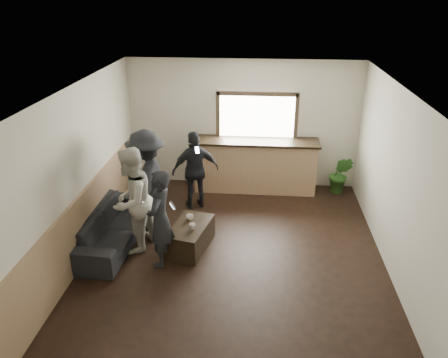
# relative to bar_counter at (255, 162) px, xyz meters

# --- Properties ---
(ground) EXTENTS (5.00, 6.00, 0.01)m
(ground) POSITION_rel_bar_counter_xyz_m (-0.30, -2.70, -0.64)
(ground) COLOR black
(room_shell) EXTENTS (5.01, 6.01, 2.80)m
(room_shell) POSITION_rel_bar_counter_xyz_m (-1.04, -2.70, 0.83)
(room_shell) COLOR silver
(room_shell) RESTS_ON ground
(bar_counter) EXTENTS (2.70, 0.68, 2.13)m
(bar_counter) POSITION_rel_bar_counter_xyz_m (0.00, 0.00, 0.00)
(bar_counter) COLOR #9F7A56
(bar_counter) RESTS_ON ground
(sofa) EXTENTS (0.98, 2.23, 0.64)m
(sofa) POSITION_rel_bar_counter_xyz_m (-2.45, -2.45, -0.32)
(sofa) COLOR black
(sofa) RESTS_ON ground
(coffee_table) EXTENTS (0.76, 1.09, 0.44)m
(coffee_table) POSITION_rel_bar_counter_xyz_m (-1.05, -2.50, -0.42)
(coffee_table) COLOR black
(coffee_table) RESTS_ON ground
(cup_a) EXTENTS (0.17, 0.17, 0.09)m
(cup_a) POSITION_rel_bar_counter_xyz_m (-1.09, -2.30, -0.15)
(cup_a) COLOR silver
(cup_a) RESTS_ON coffee_table
(cup_b) EXTENTS (0.11, 0.11, 0.10)m
(cup_b) POSITION_rel_bar_counter_xyz_m (-0.99, -2.61, -0.15)
(cup_b) COLOR silver
(cup_b) RESTS_ON coffee_table
(potted_plant) EXTENTS (0.58, 0.53, 0.87)m
(potted_plant) POSITION_rel_bar_counter_xyz_m (1.85, -0.05, -0.21)
(potted_plant) COLOR #2D6623
(potted_plant) RESTS_ON ground
(person_a) EXTENTS (0.50, 0.64, 1.64)m
(person_a) POSITION_rel_bar_counter_xyz_m (-1.44, -2.98, 0.18)
(person_a) COLOR black
(person_a) RESTS_ON ground
(person_b) EXTENTS (0.91, 1.04, 1.83)m
(person_b) POSITION_rel_bar_counter_xyz_m (-2.00, -2.59, 0.28)
(person_b) COLOR beige
(person_b) RESTS_ON ground
(person_c) EXTENTS (0.76, 1.25, 1.90)m
(person_c) POSITION_rel_bar_counter_xyz_m (-1.92, -1.86, 0.31)
(person_c) COLOR black
(person_c) RESTS_ON ground
(person_d) EXTENTS (1.02, 0.70, 1.61)m
(person_d) POSITION_rel_bar_counter_xyz_m (-1.18, -0.95, 0.16)
(person_d) COLOR black
(person_d) RESTS_ON ground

